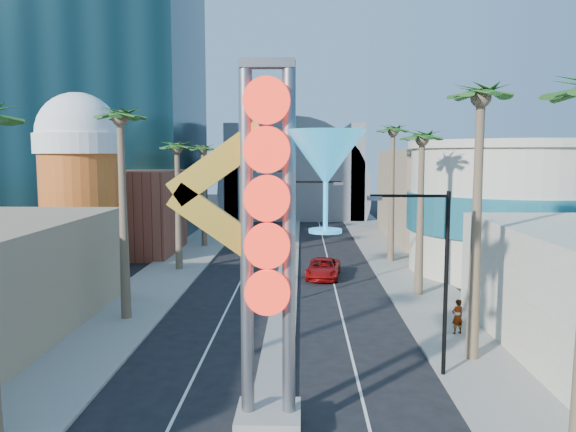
# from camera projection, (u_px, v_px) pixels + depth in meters

# --- Properties ---
(sidewalk_west) EXTENTS (5.00, 100.00, 0.15)m
(sidewalk_west) POSITION_uv_depth(u_px,v_px,m) (186.00, 258.00, 51.29)
(sidewalk_west) COLOR gray
(sidewalk_west) RESTS_ON ground
(sidewalk_east) EXTENTS (5.00, 100.00, 0.15)m
(sidewalk_east) POSITION_uv_depth(u_px,v_px,m) (394.00, 259.00, 50.81)
(sidewalk_east) COLOR gray
(sidewalk_east) RESTS_ON ground
(median) EXTENTS (1.60, 84.00, 0.15)m
(median) POSITION_uv_depth(u_px,v_px,m) (290.00, 253.00, 54.03)
(median) COLOR gray
(median) RESTS_ON ground
(hotel_tower) EXTENTS (20.00, 20.00, 50.00)m
(hotel_tower) POSITION_uv_depth(u_px,v_px,m) (106.00, 22.00, 65.80)
(hotel_tower) COLOR black
(hotel_tower) RESTS_ON ground
(brick_filler_west) EXTENTS (10.00, 10.00, 8.00)m
(brick_filler_west) POSITION_uv_depth(u_px,v_px,m) (124.00, 212.00, 54.01)
(brick_filler_west) COLOR brown
(brick_filler_west) RESTS_ON ground
(filler_east) EXTENTS (10.00, 20.00, 10.00)m
(filler_east) POSITION_uv_depth(u_px,v_px,m) (434.00, 195.00, 63.03)
(filler_east) COLOR #9D8A65
(filler_east) RESTS_ON ground
(beer_mug) EXTENTS (7.00, 7.00, 14.50)m
(beer_mug) POSITION_uv_depth(u_px,v_px,m) (80.00, 175.00, 45.67)
(beer_mug) COLOR #C74B1A
(beer_mug) RESTS_ON ground
(turquoise_building) EXTENTS (16.60, 16.60, 10.60)m
(turquoise_building) POSITION_uv_depth(u_px,v_px,m) (512.00, 208.00, 45.06)
(turquoise_building) COLOR #BCB79F
(turquoise_building) RESTS_ON ground
(canopy) EXTENTS (22.00, 16.00, 22.00)m
(canopy) POSITION_uv_depth(u_px,v_px,m) (295.00, 188.00, 87.36)
(canopy) COLOR slate
(canopy) RESTS_ON ground
(neon_sign) EXTENTS (6.53, 2.60, 12.55)m
(neon_sign) POSITION_uv_depth(u_px,v_px,m) (292.00, 222.00, 18.40)
(neon_sign) COLOR gray
(neon_sign) RESTS_ON ground
(streetlight_0) EXTENTS (3.79, 0.25, 8.00)m
(streetlight_0) POSITION_uv_depth(u_px,v_px,m) (293.00, 228.00, 35.61)
(streetlight_0) COLOR black
(streetlight_0) RESTS_ON ground
(streetlight_1) EXTENTS (3.79, 0.25, 8.00)m
(streetlight_1) POSITION_uv_depth(u_px,v_px,m) (286.00, 199.00, 59.49)
(streetlight_1) COLOR black
(streetlight_1) RESTS_ON ground
(streetlight_2) EXTENTS (3.45, 0.25, 8.00)m
(streetlight_2) POSITION_uv_depth(u_px,v_px,m) (435.00, 266.00, 23.53)
(streetlight_2) COLOR black
(streetlight_2) RESTS_ON ground
(palm_1) EXTENTS (2.40, 2.40, 12.70)m
(palm_1) POSITION_uv_depth(u_px,v_px,m) (121.00, 131.00, 31.23)
(palm_1) COLOR brown
(palm_1) RESTS_ON ground
(palm_2) EXTENTS (2.40, 2.40, 11.20)m
(palm_2) POSITION_uv_depth(u_px,v_px,m) (177.00, 155.00, 45.29)
(palm_2) COLOR brown
(palm_2) RESTS_ON ground
(palm_3) EXTENTS (2.40, 2.40, 11.20)m
(palm_3) POSITION_uv_depth(u_px,v_px,m) (203.00, 155.00, 57.21)
(palm_3) COLOR brown
(palm_3) RESTS_ON ground
(palm_5) EXTENTS (2.40, 2.40, 13.20)m
(palm_5) POSITION_uv_depth(u_px,v_px,m) (480.00, 114.00, 24.76)
(palm_5) COLOR brown
(palm_5) RESTS_ON ground
(palm_6) EXTENTS (2.40, 2.40, 11.70)m
(palm_6) POSITION_uv_depth(u_px,v_px,m) (422.00, 148.00, 36.83)
(palm_6) COLOR brown
(palm_6) RESTS_ON ground
(palm_7) EXTENTS (2.40, 2.40, 12.70)m
(palm_7) POSITION_uv_depth(u_px,v_px,m) (393.00, 140.00, 48.66)
(palm_7) COLOR brown
(palm_7) RESTS_ON ground
(red_pickup) EXTENTS (3.05, 5.56, 1.48)m
(red_pickup) POSITION_uv_depth(u_px,v_px,m) (323.00, 268.00, 43.49)
(red_pickup) COLOR #A20C0C
(red_pickup) RESTS_ON ground
(pedestrian_a) EXTENTS (0.79, 0.66, 1.85)m
(pedestrian_a) POSITION_uv_depth(u_px,v_px,m) (457.00, 317.00, 29.35)
(pedestrian_a) COLOR gray
(pedestrian_a) RESTS_ON sidewalk_east
(pedestrian_b) EXTENTS (0.95, 0.86, 1.59)m
(pedestrian_b) POSITION_uv_depth(u_px,v_px,m) (466.00, 293.00, 34.81)
(pedestrian_b) COLOR gray
(pedestrian_b) RESTS_ON sidewalk_east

